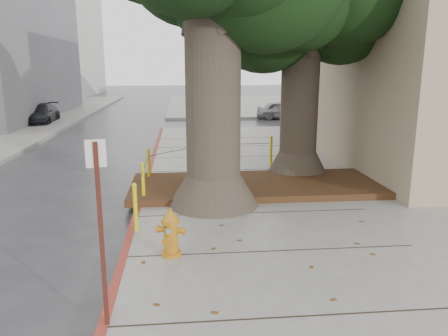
# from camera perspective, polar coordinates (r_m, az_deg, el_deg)

# --- Properties ---
(ground) EXTENTS (140.00, 140.00, 0.00)m
(ground) POSITION_cam_1_polar(r_m,az_deg,el_deg) (7.59, 2.50, -11.97)
(ground) COLOR #28282B
(ground) RESTS_ON ground
(sidewalk_far) EXTENTS (16.00, 20.00, 0.15)m
(sidewalk_far) POSITION_cam_1_polar(r_m,az_deg,el_deg) (37.60, 5.23, 8.30)
(sidewalk_far) COLOR slate
(sidewalk_far) RESTS_ON ground
(curb_red) EXTENTS (0.14, 26.00, 0.16)m
(curb_red) POSITION_cam_1_polar(r_m,az_deg,el_deg) (9.88, -11.20, -5.69)
(curb_red) COLOR maroon
(curb_red) RESTS_ON ground
(planter_bed) EXTENTS (6.40, 2.60, 0.16)m
(planter_bed) POSITION_cam_1_polar(r_m,az_deg,el_deg) (11.28, 4.29, -2.27)
(planter_bed) COLOR black
(planter_bed) RESTS_ON sidewalk_main
(building_far_white) EXTENTS (12.00, 18.00, 15.00)m
(building_far_white) POSITION_cam_1_polar(r_m,az_deg,el_deg) (54.39, -23.70, 16.61)
(building_far_white) COLOR silver
(building_far_white) RESTS_ON ground
(building_side_white) EXTENTS (10.00, 10.00, 9.00)m
(building_side_white) POSITION_cam_1_polar(r_m,az_deg,el_deg) (36.97, 22.53, 14.17)
(building_side_white) COLOR silver
(building_side_white) RESTS_ON ground
(building_side_grey) EXTENTS (12.00, 14.00, 12.00)m
(building_side_grey) POSITION_cam_1_polar(r_m,az_deg,el_deg) (45.19, 26.04, 15.40)
(building_side_grey) COLOR slate
(building_side_grey) RESTS_ON ground
(bollard_ring) EXTENTS (3.79, 5.39, 0.95)m
(bollard_ring) POSITION_cam_1_polar(r_m,az_deg,el_deg) (11.47, -4.81, 0.22)
(bollard_ring) COLOR #D0C70B
(bollard_ring) RESTS_ON sidewalk_main
(fire_hydrant) EXTENTS (0.43, 0.42, 0.82)m
(fire_hydrant) POSITION_cam_1_polar(r_m,az_deg,el_deg) (7.32, -6.98, -8.40)
(fire_hydrant) COLOR #C17713
(fire_hydrant) RESTS_ON sidewalk_main
(signpost) EXTENTS (0.22, 0.07, 2.28)m
(signpost) POSITION_cam_1_polar(r_m,az_deg,el_deg) (5.28, -15.83, -7.06)
(signpost) COLOR #471911
(signpost) RESTS_ON sidewalk_main
(car_silver) EXTENTS (3.38, 1.68, 1.11)m
(car_silver) POSITION_cam_1_polar(r_m,az_deg,el_deg) (27.64, 7.66, 7.50)
(car_silver) COLOR gray
(car_silver) RESTS_ON ground
(car_red) EXTENTS (3.41, 1.29, 1.11)m
(car_red) POSITION_cam_1_polar(r_m,az_deg,el_deg) (26.84, 16.69, 6.90)
(car_red) COLOR maroon
(car_red) RESTS_ON ground
(car_dark) EXTENTS (1.84, 4.08, 1.16)m
(car_dark) POSITION_cam_1_polar(r_m,az_deg,el_deg) (26.96, -22.95, 6.50)
(car_dark) COLOR black
(car_dark) RESTS_ON ground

